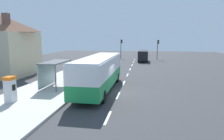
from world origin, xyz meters
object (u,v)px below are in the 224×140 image
at_px(white_van, 143,55).
at_px(recycling_bin_yellow, 82,78).
at_px(bus, 100,71).
at_px(ticket_machine, 10,89).
at_px(traffic_light_near_side, 158,46).
at_px(sedan_near, 144,53).
at_px(traffic_light_far_side, 121,46).
at_px(recycling_bin_orange, 84,76).
at_px(bus_shelter, 52,67).

relative_size(white_van, recycling_bin_yellow, 5.52).
bearing_deg(bus, ticket_machine, -137.97).
bearing_deg(ticket_machine, traffic_light_near_side, 69.60).
distance_m(white_van, ticket_machine, 31.31).
height_order(sedan_near, traffic_light_far_side, traffic_light_far_side).
bearing_deg(traffic_light_far_side, sedan_near, 61.78).
xyz_separation_m(bus, recycling_bin_orange, (-2.49, 3.18, -1.19)).
xyz_separation_m(sedan_near, recycling_bin_orange, (-6.50, -37.21, -0.14)).
bearing_deg(recycling_bin_yellow, traffic_light_far_side, 87.73).
bearing_deg(ticket_machine, bus, 42.03).
height_order(ticket_machine, traffic_light_far_side, traffic_light_far_side).
distance_m(recycling_bin_yellow, traffic_light_far_side, 27.98).
distance_m(sedan_near, recycling_bin_orange, 37.77).
distance_m(bus, traffic_light_near_side, 30.43).
relative_size(sedan_near, ticket_machine, 2.30).
relative_size(ticket_machine, traffic_light_near_side, 0.43).
distance_m(traffic_light_far_side, bus_shelter, 30.54).
xyz_separation_m(recycling_bin_yellow, traffic_light_far_side, (1.10, 27.85, 2.45)).
height_order(bus, sedan_near, bus).
distance_m(white_van, recycling_bin_yellow, 23.14).
bearing_deg(bus_shelter, recycling_bin_yellow, 48.38).
height_order(bus, recycling_bin_orange, bus).
distance_m(white_van, traffic_light_far_side, 7.93).
height_order(bus, ticket_machine, bus).
xyz_separation_m(ticket_machine, recycling_bin_yellow, (3.18, 7.59, -0.52)).
bearing_deg(sedan_near, ticket_machine, -102.01).
xyz_separation_m(bus, white_van, (3.91, 24.70, -0.50)).
distance_m(bus, recycling_bin_yellow, 3.71).
bearing_deg(bus_shelter, recycling_bin_orange, 55.26).
distance_m(bus, ticket_machine, 7.66).
xyz_separation_m(recycling_bin_orange, traffic_light_near_side, (9.71, 26.35, 2.39)).
height_order(white_van, traffic_light_far_side, traffic_light_far_side).
bearing_deg(sedan_near, traffic_light_near_side, -73.56).
height_order(ticket_machine, traffic_light_near_side, traffic_light_near_side).
distance_m(recycling_bin_yellow, traffic_light_near_side, 28.84).
relative_size(traffic_light_near_side, bus_shelter, 1.14).
relative_size(bus, recycling_bin_orange, 11.61).
height_order(white_van, recycling_bin_yellow, white_van).
xyz_separation_m(white_van, recycling_bin_orange, (-6.40, -21.52, -0.69)).
bearing_deg(ticket_machine, sedan_near, 77.99).
distance_m(bus, sedan_near, 40.60).
relative_size(white_van, recycling_bin_orange, 5.52).
bearing_deg(recycling_bin_orange, traffic_light_near_side, 69.78).
xyz_separation_m(sedan_near, ticket_machine, (-9.68, -45.50, 0.38)).
xyz_separation_m(ticket_machine, recycling_bin_orange, (3.18, 8.29, -0.52)).
height_order(sedan_near, bus_shelter, bus_shelter).
bearing_deg(traffic_light_far_side, traffic_light_near_side, -5.31).
bearing_deg(recycling_bin_orange, bus, -51.95).
bearing_deg(recycling_bin_yellow, sedan_near, 80.27).
bearing_deg(recycling_bin_orange, white_van, 73.44).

